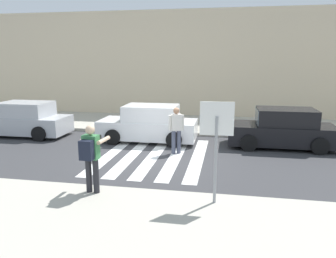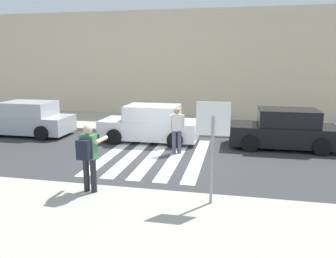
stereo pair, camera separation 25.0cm
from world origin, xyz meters
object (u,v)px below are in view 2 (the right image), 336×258
photographer_with_backpack (88,153)px  parked_car_silver (28,119)px  parked_car_white (150,124)px  parked_car_black (284,130)px  pedestrian_crossing (177,128)px  stop_sign (213,131)px

photographer_with_backpack → parked_car_silver: photographer_with_backpack is taller
parked_car_white → parked_car_black: 5.42m
pedestrian_crossing → parked_car_white: size_ratio=0.42×
parked_car_silver → parked_car_black: same height
stop_sign → parked_car_white: stop_sign is taller
photographer_with_backpack → pedestrian_crossing: 4.56m
stop_sign → photographer_with_backpack: bearing=179.6°
parked_car_black → parked_car_silver: bearing=180.0°
parked_car_silver → pedestrian_crossing: bearing=-12.8°
photographer_with_backpack → parked_car_silver: size_ratio=0.42×
pedestrian_crossing → parked_car_silver: bearing=167.2°
stop_sign → parked_car_black: size_ratio=0.58×
parked_car_silver → parked_car_white: (5.85, 0.00, 0.00)m
pedestrian_crossing → parked_car_silver: 7.48m
stop_sign → parked_car_silver: 10.79m
pedestrian_crossing → parked_car_white: (-1.44, 1.66, -0.25)m
stop_sign → photographer_with_backpack: size_ratio=1.38×
stop_sign → pedestrian_crossing: stop_sign is taller
parked_car_black → stop_sign: bearing=-111.6°
photographer_with_backpack → pedestrian_crossing: size_ratio=1.00×
photographer_with_backpack → pedestrian_crossing: (1.45, 4.32, -0.19)m
photographer_with_backpack → pedestrian_crossing: photographer_with_backpack is taller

